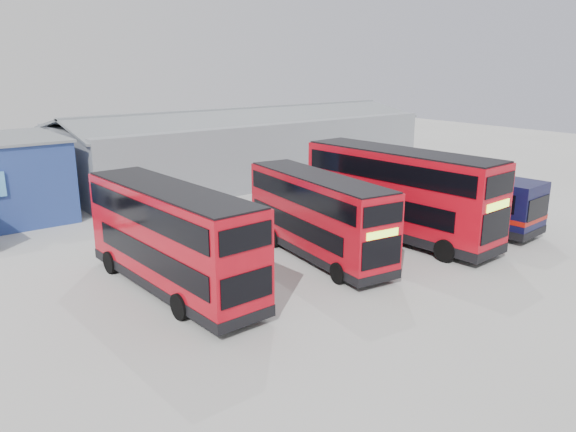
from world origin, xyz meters
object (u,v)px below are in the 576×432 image
(maintenance_shed, at_px, (244,146))
(single_decker_blue, at_px, (441,196))
(double_decker_right, at_px, (399,195))
(double_decker_centre, at_px, (318,217))
(double_decker_left, at_px, (171,240))

(maintenance_shed, height_order, single_decker_blue, maintenance_shed)
(double_decker_right, relative_size, single_decker_blue, 0.98)
(double_decker_centre, xyz_separation_m, single_decker_blue, (10.30, 0.33, -0.49))
(double_decker_left, height_order, double_decker_centre, double_decker_left)
(double_decker_left, bearing_deg, single_decker_blue, 176.58)
(double_decker_left, distance_m, double_decker_right, 13.42)
(maintenance_shed, bearing_deg, double_decker_left, -130.40)
(double_decker_left, xyz_separation_m, double_decker_centre, (7.75, -0.55, -0.18))
(maintenance_shed, distance_m, single_decker_blue, 19.49)
(double_decker_right, bearing_deg, double_decker_centre, 173.63)
(maintenance_shed, xyz_separation_m, double_decker_centre, (-8.57, -19.72, -0.50))
(maintenance_shed, height_order, double_decker_left, maintenance_shed)
(double_decker_left, distance_m, single_decker_blue, 18.06)
(single_decker_blue, bearing_deg, maintenance_shed, -89.67)
(maintenance_shed, distance_m, double_decker_right, 20.23)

